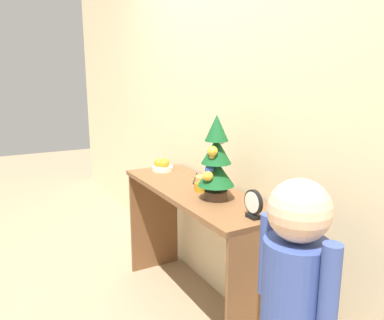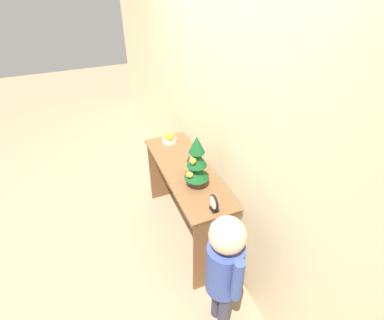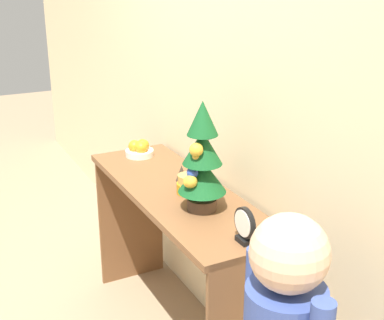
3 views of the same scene
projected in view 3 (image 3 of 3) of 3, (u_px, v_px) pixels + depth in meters
back_wall at (228, 88)px, 2.39m from camera, size 7.00×0.05×2.50m
console_table at (178, 225)px, 2.50m from camera, size 1.29×0.42×0.80m
mini_tree at (202, 159)px, 2.16m from camera, size 0.20×0.20×0.47m
fruit_bowl at (140, 149)px, 2.86m from camera, size 0.15×0.15×0.09m
singing_bowl at (188, 185)px, 2.39m from camera, size 0.11×0.11×0.09m
desk_clock at (244, 226)px, 1.95m from camera, size 0.12×0.04×0.14m
figurine at (182, 173)px, 2.53m from camera, size 0.06×0.06×0.08m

